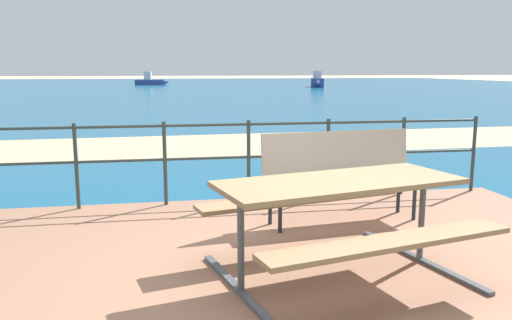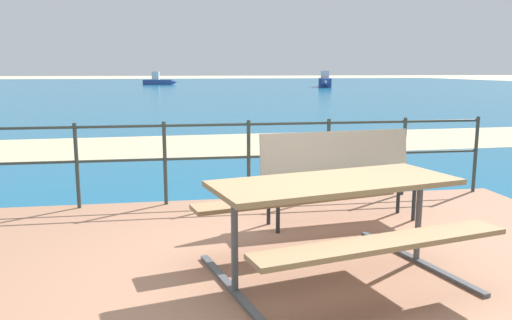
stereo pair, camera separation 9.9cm
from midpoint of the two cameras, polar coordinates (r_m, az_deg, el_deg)
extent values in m
plane|color=beige|center=(3.96, 5.40, -14.28)|extent=(240.00, 240.00, 0.00)
cube|color=#996B51|center=(3.95, 5.41, -13.88)|extent=(6.40, 5.20, 0.06)
cube|color=#145B84|center=(43.53, -8.17, 7.85)|extent=(90.00, 90.00, 0.01)
cube|color=tan|center=(11.22, -4.43, 1.72)|extent=(54.09, 5.46, 0.01)
cube|color=#8C704C|center=(3.87, 9.50, -2.50)|extent=(1.96, 1.13, 0.04)
cube|color=#8C704C|center=(3.46, 14.83, -8.89)|extent=(1.85, 0.68, 0.04)
cube|color=#8C704C|center=(4.45, 5.19, -4.34)|extent=(1.85, 0.68, 0.04)
cylinder|color=#4C5156|center=(3.62, -1.60, -9.31)|extent=(0.06, 0.06, 0.74)
cube|color=#4C5156|center=(3.75, -1.57, -14.42)|extent=(0.40, 1.46, 0.03)
cylinder|color=#4C5156|center=(4.43, 18.21, -6.20)|extent=(0.06, 0.06, 0.74)
cube|color=#4C5156|center=(4.54, 17.96, -10.50)|extent=(0.40, 1.46, 0.03)
cube|color=tan|center=(5.35, 10.14, -2.23)|extent=(1.70, 0.60, 0.04)
cube|color=tan|center=(5.46, 9.38, 0.74)|extent=(1.66, 0.28, 0.47)
cylinder|color=#1E2328|center=(4.98, 3.03, -5.64)|extent=(0.04, 0.04, 0.45)
cylinder|color=#1E2328|center=(5.25, 1.95, -4.80)|extent=(0.04, 0.04, 0.45)
cylinder|color=#1E2328|center=(5.64, 17.61, -4.23)|extent=(0.04, 0.04, 0.45)
cylinder|color=#1E2328|center=(5.89, 16.00, -3.56)|extent=(0.04, 0.04, 0.45)
cylinder|color=#2D3833|center=(6.13, -18.82, -0.63)|extent=(0.04, 0.04, 0.98)
cylinder|color=#2D3833|center=(6.05, -9.60, -0.37)|extent=(0.04, 0.04, 0.98)
cylinder|color=#2D3833|center=(6.12, -0.36, -0.11)|extent=(0.04, 0.04, 0.98)
cylinder|color=#2D3833|center=(6.35, 8.45, 0.15)|extent=(0.04, 0.04, 0.98)
cylinder|color=#2D3833|center=(6.71, 16.47, 0.38)|extent=(0.04, 0.04, 0.98)
cylinder|color=#2D3833|center=(7.19, 23.55, 0.58)|extent=(0.04, 0.04, 0.98)
cylinder|color=#2D3833|center=(6.06, -0.36, 3.99)|extent=(5.90, 0.03, 0.03)
cylinder|color=#2D3833|center=(6.11, -0.36, 0.34)|extent=(5.90, 0.03, 0.03)
cube|color=#2D478C|center=(47.24, 7.70, 8.52)|extent=(2.21, 4.24, 0.80)
cube|color=silver|center=(47.53, 7.72, 9.41)|extent=(1.03, 1.29, 0.67)
cone|color=#2D478C|center=(44.94, 7.74, 8.44)|extent=(0.83, 0.68, 0.72)
cube|color=#2D478C|center=(54.42, -10.77, 8.48)|extent=(3.06, 1.40, 0.52)
cube|color=silver|center=(54.45, -11.03, 9.18)|extent=(0.78, 0.64, 0.83)
cone|color=#2D478C|center=(54.13, -8.96, 8.53)|extent=(0.57, 0.54, 0.47)
camera|label=1|loc=(0.05, -89.54, 0.08)|focal=36.04mm
camera|label=2|loc=(0.05, 90.46, -0.08)|focal=36.04mm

